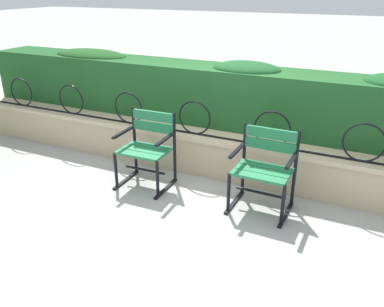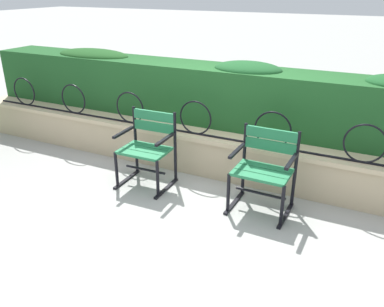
% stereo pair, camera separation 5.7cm
% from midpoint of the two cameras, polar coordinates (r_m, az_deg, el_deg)
% --- Properties ---
extents(ground_plane, '(60.00, 60.00, 0.00)m').
position_cam_midpoint_polar(ground_plane, '(4.32, 0.05, -6.97)').
color(ground_plane, '#9E9E99').
extents(stone_wall, '(7.72, 0.41, 0.50)m').
position_cam_midpoint_polar(stone_wall, '(4.84, 4.09, -0.17)').
color(stone_wall, tan).
rests_on(stone_wall, ground).
extents(iron_arch_fence, '(7.18, 0.02, 0.42)m').
position_cam_midpoint_polar(iron_arch_fence, '(4.71, 1.27, 4.80)').
color(iron_arch_fence, black).
rests_on(iron_arch_fence, stone_wall).
extents(hedge_row, '(7.57, 0.64, 0.82)m').
position_cam_midpoint_polar(hedge_row, '(5.08, 6.14, 8.51)').
color(hedge_row, '#1E5123').
rests_on(hedge_row, stone_wall).
extents(park_chair_left, '(0.59, 0.53, 0.86)m').
position_cam_midpoint_polar(park_chair_left, '(4.56, -6.07, 1.03)').
color(park_chair_left, '#237547').
rests_on(park_chair_left, ground).
extents(park_chair_right, '(0.61, 0.53, 0.84)m').
position_cam_midpoint_polar(park_chair_right, '(4.09, 10.85, -2.02)').
color(park_chair_right, '#237547').
rests_on(park_chair_right, ground).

